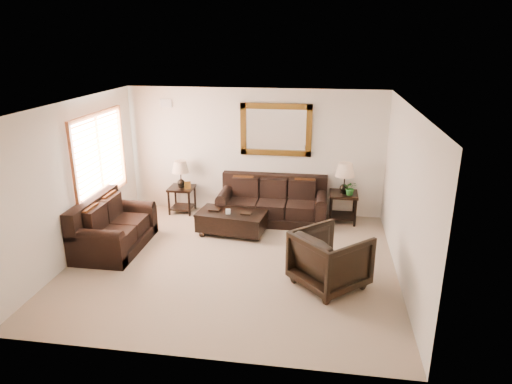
% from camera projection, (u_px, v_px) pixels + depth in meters
% --- Properties ---
extents(room, '(5.51, 5.01, 2.71)m').
position_uv_depth(room, '(231.00, 188.00, 7.43)').
color(room, tan).
rests_on(room, ground).
extents(window, '(0.07, 1.96, 1.66)m').
position_uv_depth(window, '(100.00, 157.00, 8.59)').
color(window, white).
rests_on(window, room).
extents(mirror, '(1.50, 0.06, 1.10)m').
position_uv_depth(mirror, '(276.00, 130.00, 9.52)').
color(mirror, '#46310E').
rests_on(mirror, room).
extents(air_vent, '(0.25, 0.02, 0.18)m').
position_uv_depth(air_vent, '(166.00, 103.00, 9.70)').
color(air_vent, '#999999').
rests_on(air_vent, room).
extents(sofa, '(2.25, 0.97, 0.92)m').
position_uv_depth(sofa, '(273.00, 205.00, 9.62)').
color(sofa, black).
rests_on(sofa, room).
extents(loveseat, '(1.00, 1.68, 0.94)m').
position_uv_depth(loveseat, '(112.00, 230.00, 8.31)').
color(loveseat, black).
rests_on(loveseat, room).
extents(end_table_left, '(0.53, 0.53, 1.17)m').
position_uv_depth(end_table_left, '(181.00, 179.00, 9.90)').
color(end_table_left, black).
rests_on(end_table_left, room).
extents(end_table_right, '(0.58, 0.58, 1.27)m').
position_uv_depth(end_table_right, '(344.00, 184.00, 9.36)').
color(end_table_right, black).
rests_on(end_table_right, room).
extents(coffee_table, '(1.40, 0.88, 0.56)m').
position_uv_depth(coffee_table, '(232.00, 220.00, 8.95)').
color(coffee_table, black).
rests_on(coffee_table, room).
extents(armchair, '(1.31, 1.32, 0.99)m').
position_uv_depth(armchair, '(330.00, 257.00, 6.98)').
color(armchair, black).
rests_on(armchair, floor).
extents(potted_plant, '(0.29, 0.32, 0.23)m').
position_uv_depth(potted_plant, '(350.00, 190.00, 9.28)').
color(potted_plant, '#1E551D').
rests_on(potted_plant, end_table_right).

